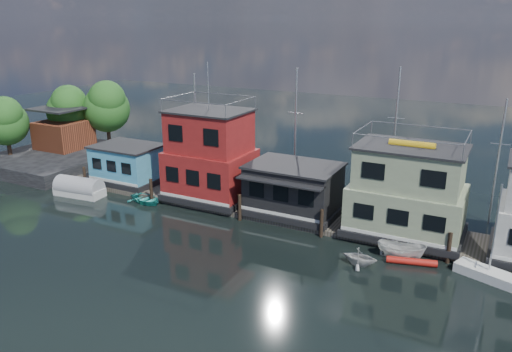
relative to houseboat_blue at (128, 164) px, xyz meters
The scene contains 15 objects.
ground 21.75m from the houseboat_blue, 33.69° to the right, with size 160.00×160.00×0.00m, color black.
dock 18.11m from the houseboat_blue, ahead, with size 48.00×5.00×0.40m, color #595147.
houseboat_blue is the anchor object (origin of this frame).
houseboat_red 9.69m from the houseboat_blue, ahead, with size 7.40×5.90×11.86m.
houseboat_dark 17.50m from the houseboat_blue, ahead, with size 7.40×6.10×4.06m.
houseboat_green 26.53m from the houseboat_blue, ahead, with size 8.40×5.90×7.03m.
pilings 17.92m from the houseboat_blue, ahead, with size 42.28×0.28×2.20m.
background_masts 23.77m from the houseboat_blue, 14.77° to the left, with size 36.40×0.16×12.00m.
shore 13.32m from the houseboat_blue, 163.07° to the left, with size 12.40×15.72×8.24m.
red_kayak 28.30m from the houseboat_blue, ahead, with size 0.48×0.48×3.25m, color #B41A13.
motorboat 27.39m from the houseboat_blue, ahead, with size 1.22×3.25×1.26m, color silver.
dinghy_teal 5.90m from the houseboat_blue, 34.03° to the right, with size 2.49×3.49×0.72m, color teal.
tarp_runabout 5.15m from the houseboat_blue, 114.65° to the right, with size 4.86×2.34×1.90m.
day_sailer 32.85m from the houseboat_blue, ahead, with size 4.21×2.61×6.30m.
dinghy_white 25.58m from the houseboat_blue, 13.28° to the right, with size 2.01×2.33×1.23m, color beige.
Camera 1 is at (14.56, -23.52, 15.66)m, focal length 35.00 mm.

